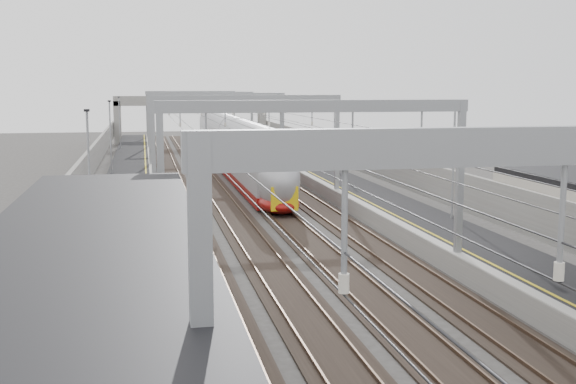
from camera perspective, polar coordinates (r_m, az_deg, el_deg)
name	(u,v)px	position (r m, az deg, el deg)	size (l,w,h in m)	color
platform_left	(130,196)	(52.10, -12.41, -0.32)	(4.00, 120.00, 1.00)	black
platform_right	(348,190)	(54.19, 4.76, 0.17)	(4.00, 120.00, 1.00)	black
tracks	(242,199)	(52.62, -3.65, -0.56)	(11.40, 140.00, 0.20)	black
overhead_line	(230,112)	(58.59, -4.58, 6.32)	(13.00, 140.00, 6.60)	gray
canopy_left	(64,319)	(10.05, -17.26, -9.58)	(4.40, 30.00, 4.24)	black
overbridge	(191,107)	(106.80, -7.68, 6.69)	(22.00, 2.20, 6.90)	gray
wall_left	(82,182)	(52.12, -15.96, 0.77)	(0.30, 120.00, 3.20)	gray
wall_right	(389,174)	(55.02, 7.97, 1.39)	(0.30, 120.00, 3.20)	gray
train	(237,153)	(66.91, -4.08, 3.10)	(2.72, 49.60, 4.30)	maroon
signal_green	(161,145)	(73.17, -9.99, 3.68)	(0.32, 0.32, 3.48)	black
signal_red_near	(250,146)	(70.34, -3.04, 3.61)	(0.32, 0.32, 3.48)	black
signal_red_far	(258,140)	(79.63, -2.42, 4.16)	(0.32, 0.32, 3.48)	black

